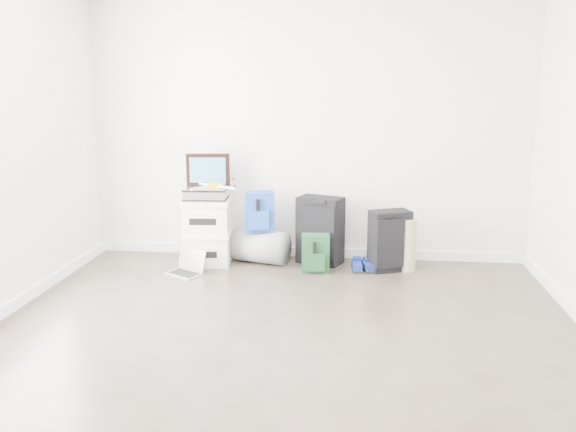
# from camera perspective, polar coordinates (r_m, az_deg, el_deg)

# --- Properties ---
(ground) EXTENTS (5.00, 5.00, 0.00)m
(ground) POSITION_cam_1_polar(r_m,az_deg,el_deg) (4.21, -1.16, -13.29)
(ground) COLOR #322A24
(ground) RESTS_ON ground
(room_envelope) EXTENTS (4.52, 5.02, 2.71)m
(room_envelope) POSITION_cam_1_polar(r_m,az_deg,el_deg) (3.81, -1.24, 10.87)
(room_envelope) COLOR silver
(room_envelope) RESTS_ON ground
(boxes_stack) EXTENTS (0.50, 0.42, 0.67)m
(boxes_stack) POSITION_cam_1_polar(r_m,az_deg,el_deg) (6.23, -7.55, -1.46)
(boxes_stack) COLOR silver
(boxes_stack) RESTS_ON ground
(briefcase) EXTENTS (0.43, 0.33, 0.12)m
(briefcase) POSITION_cam_1_polar(r_m,az_deg,el_deg) (6.15, -7.66, 2.10)
(briefcase) COLOR #B2B2B7
(briefcase) RESTS_ON boxes_stack
(painting) EXTENTS (0.44, 0.08, 0.33)m
(painting) POSITION_cam_1_polar(r_m,az_deg,el_deg) (6.21, -7.50, 4.30)
(painting) COLOR black
(painting) RESTS_ON briefcase
(drone) EXTENTS (0.52, 0.52, 0.05)m
(drone) POSITION_cam_1_polar(r_m,az_deg,el_deg) (6.10, -7.00, 2.86)
(drone) COLOR gold
(drone) RESTS_ON briefcase
(duffel_bag) EXTENTS (0.62, 0.48, 0.34)m
(duffel_bag) POSITION_cam_1_polar(r_m,az_deg,el_deg) (6.27, -2.58, -2.85)
(duffel_bag) COLOR gray
(duffel_bag) RESTS_ON ground
(blue_backpack) EXTENTS (0.32, 0.26, 0.40)m
(blue_backpack) POSITION_cam_1_polar(r_m,az_deg,el_deg) (6.16, -2.65, 0.34)
(blue_backpack) COLOR #174B9A
(blue_backpack) RESTS_ON duffel_bag
(large_suitcase) EXTENTS (0.51, 0.42, 0.69)m
(large_suitcase) POSITION_cam_1_polar(r_m,az_deg,el_deg) (6.22, 3.03, -1.35)
(large_suitcase) COLOR black
(large_suitcase) RESTS_ON ground
(green_backpack) EXTENTS (0.28, 0.22, 0.37)m
(green_backpack) POSITION_cam_1_polar(r_m,az_deg,el_deg) (5.96, 2.58, -3.58)
(green_backpack) COLOR #12331B
(green_backpack) RESTS_ON ground
(carry_on) EXTENTS (0.44, 0.37, 0.60)m
(carry_on) POSITION_cam_1_polar(r_m,az_deg,el_deg) (6.05, 9.48, -2.30)
(carry_on) COLOR black
(carry_on) RESTS_ON ground
(shoes) EXTENTS (0.24, 0.26, 0.08)m
(shoes) POSITION_cam_1_polar(r_m,az_deg,el_deg) (6.08, 6.99, -4.70)
(shoes) COLOR black
(shoes) RESTS_ON ground
(rolled_rug) EXTENTS (0.17, 0.17, 0.52)m
(rolled_rug) POSITION_cam_1_polar(r_m,az_deg,el_deg) (6.09, 11.10, -2.65)
(rolled_rug) COLOR gray
(rolled_rug) RESTS_ON ground
(laptop) EXTENTS (0.41, 0.37, 0.24)m
(laptop) POSITION_cam_1_polar(r_m,az_deg,el_deg) (6.01, -9.41, -4.82)
(laptop) COLOR silver
(laptop) RESTS_ON ground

